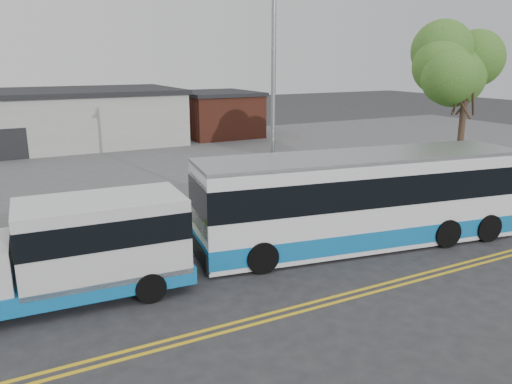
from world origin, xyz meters
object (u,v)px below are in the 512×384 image
tree_east (468,68)px  pedestrian (95,238)px  streetlight_near (274,96)px  transit_bus (361,200)px  shuttle_bus (77,247)px

tree_east → pedestrian: size_ratio=5.32×
streetlight_near → pedestrian: (-7.26, -0.83, -4.35)m
streetlight_near → transit_bus: streetlight_near is taller
transit_bus → pedestrian: bearing=172.1°
shuttle_bus → transit_bus: (9.79, -0.27, 0.18)m
streetlight_near → transit_bus: 5.24m
streetlight_near → pedestrian: size_ratio=6.07×
tree_east → streetlight_near: 11.05m
shuttle_bus → transit_bus: 9.80m
tree_east → transit_bus: size_ratio=0.67×
tree_east → transit_bus: (-9.34, -3.76, -4.51)m
shuttle_bus → pedestrian: 2.62m
transit_bus → pedestrian: 9.35m
transit_bus → shuttle_bus: bearing=-172.9°
streetlight_near → shuttle_bus: size_ratio=1.26×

